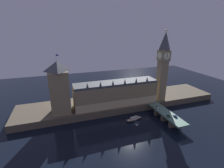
{
  "coord_description": "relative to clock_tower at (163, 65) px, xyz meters",
  "views": [
    {
      "loc": [
        -63.76,
        -116.85,
        81.29
      ],
      "look_at": [
        -17.6,
        20.0,
        32.98
      ],
      "focal_mm": 26.0,
      "sensor_mm": 36.0,
      "label": 1
    }
  ],
  "objects": [
    {
      "name": "clock_tower",
      "position": [
        0.0,
        0.0,
        0.0
      ],
      "size": [
        10.57,
        10.68,
        74.71
      ],
      "color": "#8E7A56",
      "rests_on": "embankment"
    },
    {
      "name": "street_lamp_near",
      "position": [
        -18.59,
        -45.49,
        -34.77
      ],
      "size": [
        1.34,
        0.6,
        6.87
      ],
      "color": "#2D3333",
      "rests_on": "bridge"
    },
    {
      "name": "parliament_hall",
      "position": [
        -50.89,
        4.5,
        -27.52
      ],
      "size": [
        86.33,
        19.88,
        29.18
      ],
      "color": "#8E7A56",
      "rests_on": "embankment"
    },
    {
      "name": "car_northbound_lead",
      "position": [
        -15.67,
        -18.5,
        -38.32
      ],
      "size": [
        1.95,
        4.58,
        1.58
      ],
      "color": "white",
      "rests_on": "bridge"
    },
    {
      "name": "pedestrian_far_rail",
      "position": [
        -18.19,
        -20.02,
        -38.23
      ],
      "size": [
        0.38,
        0.38,
        1.58
      ],
      "color": "black",
      "rests_on": "bridge"
    },
    {
      "name": "pedestrian_near_rail",
      "position": [
        -18.19,
        -38.59,
        -38.11
      ],
      "size": [
        0.38,
        0.38,
        1.79
      ],
      "color": "black",
      "rests_on": "bridge"
    },
    {
      "name": "pedestrian_mid_walk",
      "position": [
        -8.11,
        -27.52,
        -38.17
      ],
      "size": [
        0.38,
        0.38,
        1.68
      ],
      "color": "black",
      "rests_on": "bridge"
    },
    {
      "name": "bridge",
      "position": [
        -13.15,
        -30.77,
        -41.38
      ],
      "size": [
        11.45,
        46.0,
        7.46
      ],
      "color": "slate",
      "rests_on": "ground_plane"
    },
    {
      "name": "boat_upstream",
      "position": [
        -42.24,
        -21.83,
        -45.19
      ],
      "size": [
        17.15,
        7.07,
        3.62
      ],
      "color": "#28282D",
      "rests_on": "ground_plane"
    },
    {
      "name": "car_southbound_lead",
      "position": [
        -10.63,
        -39.9,
        -38.37
      ],
      "size": [
        1.88,
        3.9,
        1.49
      ],
      "color": "navy",
      "rests_on": "bridge"
    },
    {
      "name": "ground_plane",
      "position": [
        -41.14,
        -25.77,
        -46.52
      ],
      "size": [
        400.0,
        400.0,
        0.0
      ],
      "primitive_type": "plane",
      "color": "black"
    },
    {
      "name": "embankment",
      "position": [
        -41.14,
        13.23,
        -43.08
      ],
      "size": [
        220.0,
        42.0,
        6.88
      ],
      "color": "brown",
      "rests_on": "ground_plane"
    },
    {
      "name": "car_northbound_trail",
      "position": [
        -15.67,
        -37.01,
        -38.44
      ],
      "size": [
        2.07,
        4.12,
        1.32
      ],
      "color": "#235633",
      "rests_on": "bridge"
    },
    {
      "name": "street_lamp_far",
      "position": [
        -18.59,
        -16.05,
        -34.93
      ],
      "size": [
        1.34,
        0.6,
        6.6
      ],
      "color": "#2D3333",
      "rests_on": "bridge"
    },
    {
      "name": "victoria_tower",
      "position": [
        -106.01,
        4.23,
        -15.09
      ],
      "size": [
        17.34,
        17.34,
        54.82
      ],
      "color": "#8E7A56",
      "rests_on": "embankment"
    }
  ]
}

